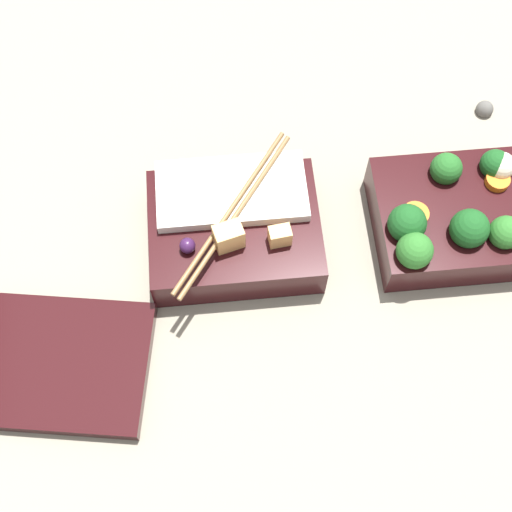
# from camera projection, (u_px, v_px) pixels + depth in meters

# --- Properties ---
(ground_plane) EXTENTS (3.00, 3.00, 0.00)m
(ground_plane) POSITION_uv_depth(u_px,v_px,m) (343.00, 233.00, 0.78)
(ground_plane) COLOR gray
(bento_tray_vegetable) EXTENTS (0.18, 0.14, 0.08)m
(bento_tray_vegetable) POSITION_uv_depth(u_px,v_px,m) (458.00, 216.00, 0.75)
(bento_tray_vegetable) COLOR black
(bento_tray_vegetable) RESTS_ON ground_plane
(bento_tray_rice) EXTENTS (0.18, 0.18, 0.08)m
(bento_tray_rice) POSITION_uv_depth(u_px,v_px,m) (234.00, 225.00, 0.75)
(bento_tray_rice) COLOR black
(bento_tray_rice) RESTS_ON ground_plane
(bento_lid) EXTENTS (0.19, 0.16, 0.02)m
(bento_lid) POSITION_uv_depth(u_px,v_px,m) (61.00, 364.00, 0.71)
(bento_lid) COLOR black
(bento_lid) RESTS_ON ground_plane
(pebble_1) EXTENTS (0.02, 0.02, 0.02)m
(pebble_1) POSITION_uv_depth(u_px,v_px,m) (485.00, 109.00, 0.84)
(pebble_1) COLOR #595651
(pebble_1) RESTS_ON ground_plane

